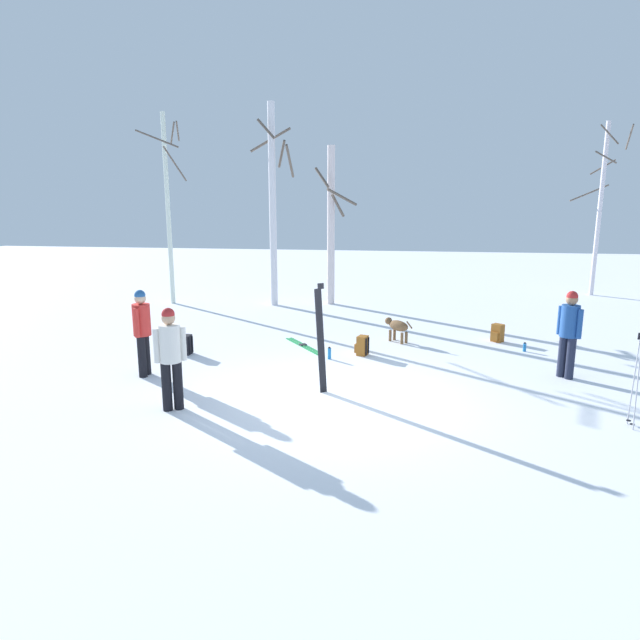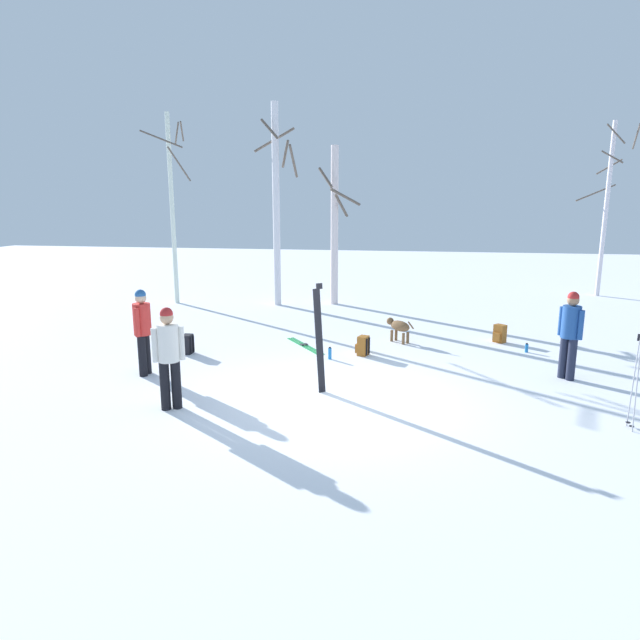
% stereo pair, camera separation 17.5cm
% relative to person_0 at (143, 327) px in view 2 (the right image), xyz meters
% --- Properties ---
extents(ground_plane, '(60.00, 60.00, 0.00)m').
position_rel_person_0_xyz_m(ground_plane, '(3.96, -0.73, -0.98)').
color(ground_plane, white).
extents(person_0, '(0.34, 0.52, 1.72)m').
position_rel_person_0_xyz_m(person_0, '(0.00, 0.00, 0.00)').
color(person_0, black).
rests_on(person_0, ground_plane).
extents(person_1, '(0.47, 0.34, 1.72)m').
position_rel_person_0_xyz_m(person_1, '(1.30, -1.65, 0.00)').
color(person_1, black).
rests_on(person_1, ground_plane).
extents(person_2, '(0.37, 0.42, 1.72)m').
position_rel_person_0_xyz_m(person_2, '(8.18, 1.14, 0.00)').
color(person_2, '#1E2338').
rests_on(person_2, ground_plane).
extents(dog, '(0.70, 0.64, 0.57)m').
position_rel_person_0_xyz_m(dog, '(4.87, 3.48, -0.59)').
color(dog, brown).
rests_on(dog, ground_plane).
extents(ski_pair_planted_0, '(0.21, 0.16, 1.99)m').
position_rel_person_0_xyz_m(ski_pair_planted_0, '(3.59, -0.46, 0.01)').
color(ski_pair_planted_0, black).
rests_on(ski_pair_planted_0, ground_plane).
extents(ski_pair_lying_0, '(1.16, 1.48, 0.05)m').
position_rel_person_0_xyz_m(ski_pair_lying_0, '(2.69, 2.71, -0.97)').
color(ski_pair_lying_0, green).
rests_on(ski_pair_lying_0, ground_plane).
extents(ski_poles_0, '(0.07, 0.25, 1.46)m').
position_rel_person_0_xyz_m(ski_poles_0, '(8.50, -1.25, -0.20)').
color(ski_poles_0, '#B2B2BC').
rests_on(ski_poles_0, ground_plane).
extents(backpack_0, '(0.29, 0.27, 0.44)m').
position_rel_person_0_xyz_m(backpack_0, '(0.19, 1.61, -0.77)').
color(backpack_0, black).
rests_on(backpack_0, ground_plane).
extents(backpack_1, '(0.33, 0.31, 0.44)m').
position_rel_person_0_xyz_m(backpack_1, '(4.13, 2.15, -0.77)').
color(backpack_1, '#99591E').
rests_on(backpack_1, ground_plane).
extents(backpack_2, '(0.34, 0.35, 0.44)m').
position_rel_person_0_xyz_m(backpack_2, '(7.31, 3.87, -0.77)').
color(backpack_2, '#99591E').
rests_on(backpack_2, ground_plane).
extents(water_bottle_0, '(0.07, 0.07, 0.21)m').
position_rel_person_0_xyz_m(water_bottle_0, '(7.79, 3.02, -0.88)').
color(water_bottle_0, '#1E72BF').
rests_on(water_bottle_0, ground_plane).
extents(water_bottle_1, '(0.07, 0.07, 0.27)m').
position_rel_person_0_xyz_m(water_bottle_1, '(3.45, 1.71, -0.85)').
color(water_bottle_1, '#1E72BF').
rests_on(water_bottle_1, ground_plane).
extents(birch_tree_0, '(1.34, 1.32, 6.17)m').
position_rel_person_0_xyz_m(birch_tree_0, '(-2.70, 7.61, 2.28)').
color(birch_tree_0, silver).
rests_on(birch_tree_0, ground_plane).
extents(birch_tree_1, '(1.48, 1.44, 6.43)m').
position_rel_person_0_xyz_m(birch_tree_1, '(0.76, 7.87, 2.39)').
color(birch_tree_1, silver).
rests_on(birch_tree_1, ground_plane).
extents(birch_tree_2, '(1.41, 1.00, 5.14)m').
position_rel_person_0_xyz_m(birch_tree_2, '(2.59, 8.32, 1.66)').
color(birch_tree_2, silver).
rests_on(birch_tree_2, ground_plane).
extents(birch_tree_3, '(1.78, 1.78, 6.12)m').
position_rel_person_0_xyz_m(birch_tree_3, '(11.86, 11.61, 2.26)').
color(birch_tree_3, silver).
rests_on(birch_tree_3, ground_plane).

